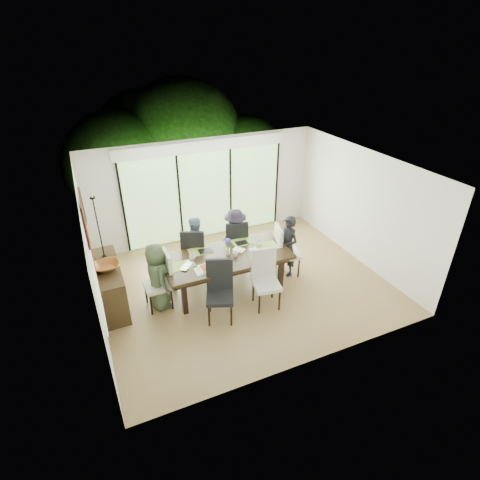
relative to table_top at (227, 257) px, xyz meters
name	(u,v)px	position (x,y,z in m)	size (l,w,h in m)	color
floor	(245,284)	(0.41, -0.02, -0.81)	(6.00, 5.00, 0.01)	brown
ceiling	(245,167)	(0.41, -0.02, 1.90)	(6.00, 5.00, 0.01)	white
wall_back	(205,190)	(0.41, 2.49, 0.55)	(6.00, 0.02, 2.70)	silver
wall_front	(313,300)	(0.41, -2.53, 0.55)	(6.00, 0.02, 2.70)	silver
wall_left	(91,262)	(-2.60, -0.02, 0.55)	(0.02, 5.00, 2.70)	white
wall_right	(361,207)	(3.42, -0.02, 0.55)	(0.02, 5.00, 2.70)	silver
glass_doors	(206,196)	(0.41, 2.45, 0.40)	(4.20, 0.02, 2.30)	#598C3F
blinds_header	(203,146)	(0.41, 2.44, 1.70)	(4.40, 0.06, 0.28)	white
mullion_a	(123,209)	(-1.69, 2.44, 0.40)	(0.05, 0.04, 2.30)	black
mullion_b	(180,200)	(-0.29, 2.44, 0.40)	(0.05, 0.04, 2.30)	black
mullion_c	(231,192)	(1.11, 2.44, 0.40)	(0.05, 0.04, 2.30)	black
mullion_d	(277,184)	(2.51, 2.44, 0.40)	(0.05, 0.04, 2.30)	black
side_window	(99,293)	(-2.56, -1.22, 0.70)	(0.02, 0.90, 1.00)	#8CAD7F
deck	(197,224)	(0.41, 3.38, -0.85)	(6.00, 1.80, 0.10)	brown
rail_top	(188,196)	(0.41, 4.18, -0.25)	(6.00, 0.08, 0.06)	#4E3521
foliage_left	(118,165)	(-1.39, 5.18, 0.64)	(3.20, 3.20, 3.20)	#14380F
foliage_mid	(183,141)	(0.81, 5.78, 1.00)	(4.00, 4.00, 4.00)	#14380F
foliage_right	(243,157)	(2.61, 4.98, 0.46)	(2.80, 2.80, 2.80)	#14380F
foliage_far	(149,145)	(-0.19, 6.48, 0.82)	(3.60, 3.60, 3.60)	#14380F
table_top	(227,257)	(0.00, 0.00, 0.00)	(2.67, 1.23, 0.07)	black
table_apron	(227,261)	(0.00, 0.00, -0.10)	(2.45, 1.00, 0.11)	black
table_leg_fl	(184,297)	(-1.08, -0.43, -0.42)	(0.10, 0.10, 0.77)	black
table_leg_fr	(281,272)	(1.08, -0.43, -0.42)	(0.10, 0.10, 0.77)	black
table_leg_bl	(173,275)	(-1.08, 0.43, -0.42)	(0.10, 0.10, 0.77)	black
table_leg_br	(263,253)	(1.08, 0.43, -0.42)	(0.10, 0.10, 0.77)	black
chair_left_end	(157,281)	(-1.50, 0.00, -0.19)	(0.51, 0.51, 1.23)	silver
chair_right_end	(288,250)	(1.50, 0.00, -0.19)	(0.51, 0.51, 1.23)	silver
chair_far_left	(194,250)	(-0.45, 0.85, -0.19)	(0.51, 0.51, 1.23)	black
chair_far_right	(235,241)	(0.55, 0.85, -0.19)	(0.51, 0.51, 1.23)	black
chair_near_left	(220,293)	(-0.50, -0.87, -0.19)	(0.51, 0.51, 1.23)	black
chair_near_right	(267,281)	(0.50, -0.87, -0.19)	(0.51, 0.51, 1.23)	silver
person_left_end	(157,276)	(-1.48, 0.00, -0.08)	(0.67, 0.42, 1.44)	#3E4C33
person_right_end	(288,246)	(1.48, 0.00, -0.08)	(0.67, 0.42, 1.44)	black
person_far_left	(194,247)	(-0.45, 0.83, -0.08)	(0.67, 0.42, 1.44)	#748DA7
person_far_right	(235,238)	(0.55, 0.83, -0.08)	(0.67, 0.42, 1.44)	black
placemat_left	(183,265)	(-0.95, 0.00, 0.04)	(0.49, 0.36, 0.01)	#87B440
placemat_right	(267,246)	(0.95, 0.00, 0.04)	(0.49, 0.36, 0.01)	#7FAE3E
placemat_far_l	(200,251)	(-0.45, 0.40, 0.04)	(0.49, 0.36, 0.01)	#8FA039
placemat_far_r	(243,242)	(0.55, 0.40, 0.04)	(0.49, 0.36, 0.01)	#7DB540
placemat_paper	(207,269)	(-0.55, -0.30, 0.04)	(0.49, 0.36, 0.01)	white
tablet_far_l	(205,251)	(-0.35, 0.35, 0.05)	(0.29, 0.20, 0.01)	black
tablet_far_r	(242,243)	(0.50, 0.35, 0.05)	(0.27, 0.19, 0.01)	black
papers	(258,250)	(0.70, -0.05, 0.04)	(0.33, 0.25, 0.00)	white
platter_base	(207,268)	(-0.55, -0.30, 0.05)	(0.29, 0.29, 0.03)	white
platter_snacks	(207,267)	(-0.55, -0.30, 0.07)	(0.22, 0.22, 0.02)	#C84C17
vase	(228,251)	(0.05, 0.05, 0.10)	(0.09, 0.09, 0.13)	silver
hyacinth_stems	(228,246)	(0.05, 0.05, 0.23)	(0.04, 0.04, 0.18)	#337226
hyacinth_blooms	(228,241)	(0.05, 0.05, 0.35)	(0.12, 0.12, 0.12)	#5046B0
laptop	(189,266)	(-0.85, -0.10, 0.05)	(0.37, 0.24, 0.03)	silver
cup_a	(192,257)	(-0.70, 0.15, 0.09)	(0.14, 0.14, 0.11)	white
cup_b	(235,254)	(0.15, -0.10, 0.08)	(0.11, 0.11, 0.10)	white
cup_c	(259,244)	(0.80, 0.10, 0.09)	(0.14, 0.14, 0.11)	white
book	(237,252)	(0.25, 0.05, 0.04)	(0.18, 0.25, 0.02)	white
sideboard	(111,285)	(-2.35, 0.46, -0.34)	(0.46, 1.64, 0.92)	black
bowl	(107,266)	(-2.35, 0.36, 0.18)	(0.49, 0.49, 0.12)	brown
candlestick_base	(104,256)	(-2.35, 0.81, 0.14)	(0.10, 0.10, 0.04)	black
candlestick_shaft	(99,228)	(-2.35, 0.81, 0.79)	(0.02, 0.02, 1.28)	black
candlestick_pan	(92,198)	(-2.35, 0.81, 1.43)	(0.10, 0.10, 0.03)	black
candle	(92,195)	(-2.35, 0.81, 1.49)	(0.04, 0.04, 0.10)	silver
tapestry	(88,235)	(-2.56, 0.38, 0.90)	(0.02, 1.00, 1.50)	maroon
art_frame	(82,206)	(-2.56, 1.68, 0.95)	(0.03, 0.55, 0.65)	black
art_canvas	(83,206)	(-2.54, 1.68, 0.95)	(0.01, 0.45, 0.55)	#174C4C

